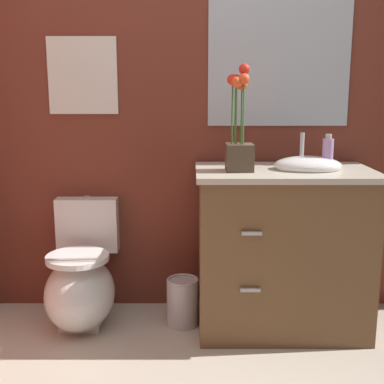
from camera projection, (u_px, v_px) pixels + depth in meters
wall_back at (236, 99)px, 2.92m from camera, size 4.06×0.05×2.50m
toilet at (83, 283)px, 2.83m from camera, size 0.38×0.59×0.69m
vanity_cabinet at (284, 248)px, 2.76m from camera, size 0.94×0.56×1.07m
flower_vase at (241, 135)px, 2.59m from camera, size 0.14×0.14×0.54m
soap_bottle at (329, 153)px, 2.65m from camera, size 0.06×0.06×0.19m
trash_bin at (184, 301)px, 2.85m from camera, size 0.18×0.18×0.27m
wall_poster at (84, 76)px, 2.87m from camera, size 0.39×0.01×0.43m
wall_mirror at (281, 63)px, 2.85m from camera, size 0.80×0.01×0.70m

